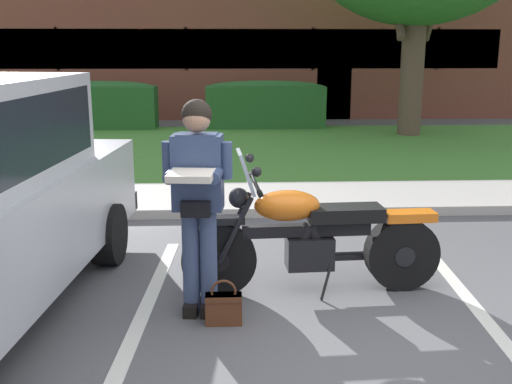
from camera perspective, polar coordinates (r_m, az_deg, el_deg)
ground_plane at (r=4.50m, az=7.58°, el=-14.26°), size 140.00×140.00×0.00m
curb_strip at (r=7.70m, az=3.10°, el=-1.80°), size 60.00×0.20×0.12m
concrete_walk at (r=8.52m, az=2.54°, el=-0.42°), size 60.00×1.50×0.08m
grass_lawn at (r=12.57m, az=0.86°, el=4.07°), size 60.00×6.78×0.06m
stall_stripe_0 at (r=4.67m, az=-11.51°, el=-13.31°), size 0.35×4.40×0.01m
stall_stripe_1 at (r=5.03m, az=21.46°, el=-12.01°), size 0.35×4.40×0.01m
motorcycle at (r=5.27m, az=6.11°, el=-4.24°), size 2.24×0.82×1.26m
rider_person at (r=4.68m, az=-5.47°, el=0.06°), size 0.53×0.60×1.70m
handbag at (r=4.76m, az=-3.04°, el=-10.60°), size 0.28×0.13×0.36m
hedge_left at (r=16.02m, az=-14.27°, el=7.93°), size 2.77×0.90×1.24m
hedge_center_left at (r=15.73m, az=0.86°, el=8.25°), size 3.01×0.90×1.24m
brick_building at (r=22.00m, az=-5.80°, el=13.01°), size 21.37×8.66×3.85m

